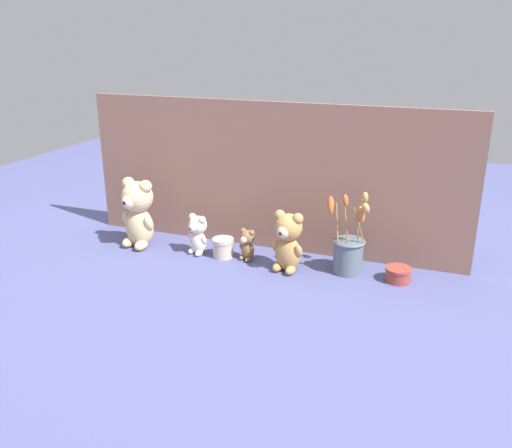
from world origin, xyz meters
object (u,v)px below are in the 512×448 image
(teddy_bear_medium, at_px, (288,240))
(teddy_bear_small, at_px, (198,234))
(teddy_bear_tiny, at_px, (247,244))
(decorative_tin_short, at_px, (398,274))
(decorative_tin_tall, at_px, (223,248))
(flower_vase, at_px, (349,250))
(teddy_bear_large, at_px, (138,212))

(teddy_bear_medium, xyz_separation_m, teddy_bear_small, (-0.36, 0.03, -0.03))
(teddy_bear_tiny, bearing_deg, decorative_tin_short, 0.79)
(decorative_tin_tall, height_order, decorative_tin_short, decorative_tin_tall)
(teddy_bear_tiny, xyz_separation_m, decorative_tin_short, (0.54, 0.01, -0.04))
(teddy_bear_tiny, height_order, decorative_tin_tall, teddy_bear_tiny)
(flower_vase, bearing_deg, decorative_tin_tall, -176.74)
(teddy_bear_large, xyz_separation_m, teddy_bear_medium, (0.61, -0.02, -0.03))
(teddy_bear_small, xyz_separation_m, decorative_tin_short, (0.73, 0.02, -0.06))
(teddy_bear_small, distance_m, decorative_tin_short, 0.74)
(teddy_bear_large, bearing_deg, flower_vase, 2.93)
(teddy_bear_small, relative_size, flower_vase, 0.53)
(teddy_bear_large, distance_m, decorative_tin_short, 0.99)
(teddy_bear_large, bearing_deg, decorative_tin_tall, 2.49)
(teddy_bear_medium, height_order, teddy_bear_tiny, teddy_bear_medium)
(teddy_bear_small, relative_size, teddy_bear_tiny, 1.30)
(teddy_bear_medium, height_order, teddy_bear_small, teddy_bear_medium)
(teddy_bear_large, relative_size, teddy_bear_small, 1.75)
(flower_vase, height_order, decorative_tin_tall, flower_vase)
(flower_vase, bearing_deg, teddy_bear_tiny, -177.12)
(teddy_bear_large, height_order, teddy_bear_small, teddy_bear_large)
(teddy_bear_large, bearing_deg, teddy_bear_small, 2.39)
(decorative_tin_short, bearing_deg, decorative_tin_tall, -178.63)
(teddy_bear_large, relative_size, decorative_tin_tall, 3.40)
(teddy_bear_large, height_order, teddy_bear_medium, teddy_bear_large)
(flower_vase, height_order, decorative_tin_short, flower_vase)
(decorative_tin_tall, bearing_deg, teddy_bear_tiny, 4.73)
(teddy_bear_small, bearing_deg, flower_vase, 3.16)
(flower_vase, bearing_deg, decorative_tin_short, -3.64)
(teddy_bear_medium, relative_size, decorative_tin_tall, 2.72)
(teddy_bear_large, bearing_deg, teddy_bear_tiny, 2.96)
(teddy_bear_tiny, height_order, decorative_tin_short, teddy_bear_tiny)
(teddy_bear_small, distance_m, flower_vase, 0.56)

